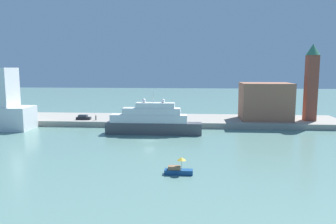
% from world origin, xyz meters
% --- Properties ---
extents(ground, '(400.00, 400.00, 0.00)m').
position_xyz_m(ground, '(0.00, 0.00, 0.00)').
color(ground, slate).
extents(quay_dock, '(110.00, 18.55, 1.64)m').
position_xyz_m(quay_dock, '(0.00, 25.27, 0.82)').
color(quay_dock, gray).
rests_on(quay_dock, ground).
extents(large_yacht, '(24.99, 3.65, 11.17)m').
position_xyz_m(large_yacht, '(-0.23, 7.76, 3.32)').
color(large_yacht, '#4C4C51').
rests_on(large_yacht, ground).
extents(small_motorboat, '(4.62, 1.44, 2.86)m').
position_xyz_m(small_motorboat, '(8.05, -24.42, 0.83)').
color(small_motorboat, navy).
rests_on(small_motorboat, ground).
extents(harbor_building, '(14.63, 10.85, 11.07)m').
position_xyz_m(harbor_building, '(32.11, 24.09, 7.18)').
color(harbor_building, '#9E664C').
rests_on(harbor_building, quay_dock).
extents(bell_tower, '(4.06, 4.06, 22.46)m').
position_xyz_m(bell_tower, '(44.96, 23.34, 13.75)').
color(bell_tower, brown).
rests_on(bell_tower, quay_dock).
extents(parked_car, '(4.29, 1.78, 1.43)m').
position_xyz_m(parked_car, '(-22.72, 19.83, 2.25)').
color(parked_car, black).
rests_on(parked_car, quay_dock).
extents(person_figure, '(0.36, 0.36, 1.57)m').
position_xyz_m(person_figure, '(-18.64, 19.01, 2.36)').
color(person_figure, '#4C4C4C').
rests_on(person_figure, quay_dock).
extents(mooring_bollard, '(0.55, 0.55, 0.64)m').
position_xyz_m(mooring_bollard, '(7.57, 17.51, 1.96)').
color(mooring_bollard, black).
rests_on(mooring_bollard, quay_dock).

